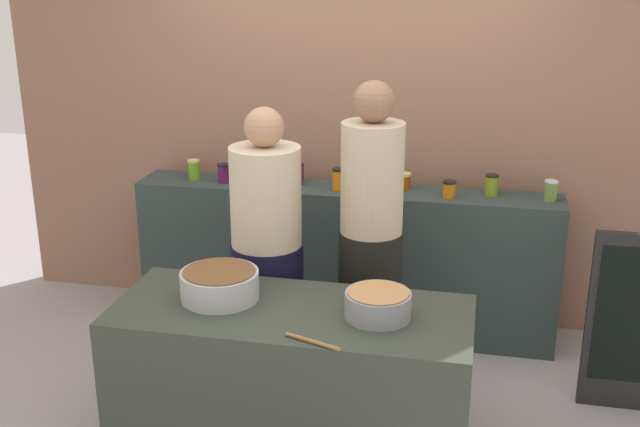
{
  "coord_description": "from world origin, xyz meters",
  "views": [
    {
      "loc": [
        0.82,
        -3.48,
        2.36
      ],
      "look_at": [
        0.0,
        0.35,
        1.05
      ],
      "focal_mm": 43.17,
      "sensor_mm": 36.0,
      "label": 1
    }
  ],
  "objects_px": {
    "cooking_pot_left": "(220,285)",
    "wooden_spoon": "(313,342)",
    "preserve_jar_7": "(449,189)",
    "cook_with_tongs": "(267,270)",
    "preserve_jar_2": "(280,174)",
    "preserve_jar_8": "(492,185)",
    "preserve_jar_9": "(551,191)",
    "preserve_jar_6": "(404,181)",
    "chalkboard_sign": "(639,323)",
    "preserve_jar_5": "(362,180)",
    "preserve_jar_4": "(338,179)",
    "cooking_pot_center": "(378,304)",
    "preserve_jar_0": "(194,170)",
    "preserve_jar_1": "(224,173)",
    "cook_in_cap": "(371,258)",
    "preserve_jar_3": "(299,174)"
  },
  "relations": [
    {
      "from": "cooking_pot_left",
      "to": "wooden_spoon",
      "type": "height_order",
      "value": "cooking_pot_left"
    },
    {
      "from": "preserve_jar_7",
      "to": "cook_with_tongs",
      "type": "bearing_deg",
      "value": -140.2
    },
    {
      "from": "preserve_jar_2",
      "to": "wooden_spoon",
      "type": "relative_size",
      "value": 0.49
    },
    {
      "from": "preserve_jar_8",
      "to": "preserve_jar_9",
      "type": "bearing_deg",
      "value": -6.71
    },
    {
      "from": "wooden_spoon",
      "to": "preserve_jar_6",
      "type": "bearing_deg",
      "value": 83.74
    },
    {
      "from": "cooking_pot_left",
      "to": "chalkboard_sign",
      "type": "bearing_deg",
      "value": 19.22
    },
    {
      "from": "preserve_jar_8",
      "to": "cooking_pot_left",
      "type": "bearing_deg",
      "value": -132.2
    },
    {
      "from": "preserve_jar_5",
      "to": "wooden_spoon",
      "type": "height_order",
      "value": "preserve_jar_5"
    },
    {
      "from": "preserve_jar_4",
      "to": "preserve_jar_9",
      "type": "relative_size",
      "value": 1.13
    },
    {
      "from": "preserve_jar_9",
      "to": "cooking_pot_center",
      "type": "bearing_deg",
      "value": -120.9
    },
    {
      "from": "preserve_jar_7",
      "to": "wooden_spoon",
      "type": "distance_m",
      "value": 1.74
    },
    {
      "from": "preserve_jar_6",
      "to": "preserve_jar_9",
      "type": "xyz_separation_m",
      "value": [
        0.88,
        -0.05,
        0.01
      ]
    },
    {
      "from": "preserve_jar_0",
      "to": "preserve_jar_2",
      "type": "distance_m",
      "value": 0.59
    },
    {
      "from": "preserve_jar_4",
      "to": "chalkboard_sign",
      "type": "xyz_separation_m",
      "value": [
        1.75,
        -0.58,
        -0.53
      ]
    },
    {
      "from": "preserve_jar_2",
      "to": "preserve_jar_7",
      "type": "xyz_separation_m",
      "value": [
        1.08,
        -0.06,
        -0.01
      ]
    },
    {
      "from": "preserve_jar_1",
      "to": "cook_with_tongs",
      "type": "distance_m",
      "value": 1.0
    },
    {
      "from": "cook_in_cap",
      "to": "cook_with_tongs",
      "type": "bearing_deg",
      "value": -171.05
    },
    {
      "from": "cooking_pot_left",
      "to": "cook_in_cap",
      "type": "bearing_deg",
      "value": 43.29
    },
    {
      "from": "cooking_pot_center",
      "to": "preserve_jar_3",
      "type": "bearing_deg",
      "value": 116.73
    },
    {
      "from": "cook_in_cap",
      "to": "preserve_jar_9",
      "type": "bearing_deg",
      "value": 37.77
    },
    {
      "from": "preserve_jar_3",
      "to": "cooking_pot_left",
      "type": "bearing_deg",
      "value": -92.53
    },
    {
      "from": "preserve_jar_2",
      "to": "preserve_jar_9",
      "type": "bearing_deg",
      "value": 0.02
    },
    {
      "from": "preserve_jar_3",
      "to": "cooking_pot_left",
      "type": "distance_m",
      "value": 1.39
    },
    {
      "from": "preserve_jar_0",
      "to": "preserve_jar_1",
      "type": "distance_m",
      "value": 0.22
    },
    {
      "from": "preserve_jar_0",
      "to": "preserve_jar_7",
      "type": "distance_m",
      "value": 1.66
    },
    {
      "from": "preserve_jar_7",
      "to": "preserve_jar_2",
      "type": "bearing_deg",
      "value": 176.6
    },
    {
      "from": "preserve_jar_7",
      "to": "preserve_jar_8",
      "type": "height_order",
      "value": "preserve_jar_8"
    },
    {
      "from": "preserve_jar_2",
      "to": "cook_with_tongs",
      "type": "distance_m",
      "value": 0.91
    },
    {
      "from": "preserve_jar_3",
      "to": "preserve_jar_4",
      "type": "height_order",
      "value": "preserve_jar_4"
    },
    {
      "from": "preserve_jar_6",
      "to": "preserve_jar_8",
      "type": "xyz_separation_m",
      "value": [
        0.54,
        -0.01,
        0.01
      ]
    },
    {
      "from": "cooking_pot_left",
      "to": "cooking_pot_center",
      "type": "height_order",
      "value": "cooking_pot_left"
    },
    {
      "from": "preserve_jar_8",
      "to": "preserve_jar_9",
      "type": "xyz_separation_m",
      "value": [
        0.35,
        -0.04,
        -0.0
      ]
    },
    {
      "from": "preserve_jar_6",
      "to": "wooden_spoon",
      "type": "xyz_separation_m",
      "value": [
        -0.19,
        -1.77,
        -0.23
      ]
    },
    {
      "from": "preserve_jar_5",
      "to": "cooking_pot_left",
      "type": "distance_m",
      "value": 1.47
    },
    {
      "from": "preserve_jar_3",
      "to": "preserve_jar_5",
      "type": "relative_size",
      "value": 1.35
    },
    {
      "from": "preserve_jar_2",
      "to": "preserve_jar_8",
      "type": "distance_m",
      "value": 1.33
    },
    {
      "from": "preserve_jar_2",
      "to": "cook_in_cap",
      "type": "relative_size",
      "value": 0.08
    },
    {
      "from": "preserve_jar_7",
      "to": "preserve_jar_9",
      "type": "relative_size",
      "value": 0.84
    },
    {
      "from": "preserve_jar_3",
      "to": "cook_in_cap",
      "type": "height_order",
      "value": "cook_in_cap"
    },
    {
      "from": "preserve_jar_0",
      "to": "preserve_jar_5",
      "type": "xyz_separation_m",
      "value": [
        1.11,
        0.03,
        -0.02
      ]
    },
    {
      "from": "preserve_jar_9",
      "to": "cooking_pot_left",
      "type": "xyz_separation_m",
      "value": [
        -1.62,
        -1.36,
        -0.18
      ]
    },
    {
      "from": "preserve_jar_9",
      "to": "wooden_spoon",
      "type": "height_order",
      "value": "preserve_jar_9"
    },
    {
      "from": "preserve_jar_7",
      "to": "cooking_pot_left",
      "type": "relative_size",
      "value": 0.27
    },
    {
      "from": "preserve_jar_7",
      "to": "preserve_jar_1",
      "type": "bearing_deg",
      "value": 178.96
    },
    {
      "from": "preserve_jar_8",
      "to": "cook_in_cap",
      "type": "height_order",
      "value": "cook_in_cap"
    },
    {
      "from": "preserve_jar_9",
      "to": "cook_with_tongs",
      "type": "relative_size",
      "value": 0.08
    },
    {
      "from": "chalkboard_sign",
      "to": "cook_with_tongs",
      "type": "bearing_deg",
      "value": -174.16
    },
    {
      "from": "preserve_jar_3",
      "to": "chalkboard_sign",
      "type": "bearing_deg",
      "value": -18.05
    },
    {
      "from": "preserve_jar_3",
      "to": "preserve_jar_9",
      "type": "relative_size",
      "value": 1.1
    },
    {
      "from": "preserve_jar_1",
      "to": "preserve_jar_6",
      "type": "relative_size",
      "value": 1.16
    }
  ]
}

